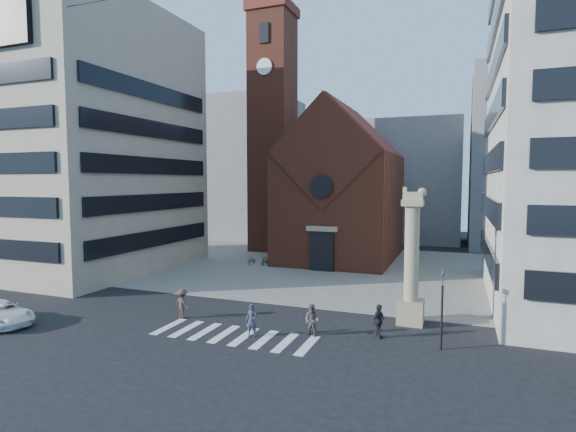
% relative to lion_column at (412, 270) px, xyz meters
% --- Properties ---
extents(ground, '(120.00, 120.00, 0.00)m').
position_rel_lion_column_xyz_m(ground, '(-10.01, -3.00, -3.46)').
color(ground, black).
rests_on(ground, ground).
extents(piazza, '(46.00, 30.00, 0.05)m').
position_rel_lion_column_xyz_m(piazza, '(-10.01, 16.00, -3.43)').
color(piazza, gray).
rests_on(piazza, ground).
extents(zebra_crossing, '(10.20, 3.20, 0.01)m').
position_rel_lion_column_xyz_m(zebra_crossing, '(-9.46, -6.00, -3.45)').
color(zebra_crossing, white).
rests_on(zebra_crossing, ground).
extents(church, '(12.00, 16.65, 18.00)m').
position_rel_lion_column_xyz_m(church, '(-10.01, 22.04, 4.53)').
color(church, brown).
rests_on(church, ground).
extents(campanile, '(5.50, 5.50, 31.20)m').
position_rel_lion_column_xyz_m(campanile, '(-20.01, 25.00, 12.28)').
color(campanile, brown).
rests_on(campanile, ground).
extents(building_left, '(18.00, 20.00, 26.00)m').
position_rel_lion_column_xyz_m(building_left, '(-34.01, 7.00, 9.54)').
color(building_left, tan).
rests_on(building_left, ground).
extents(bg_block_left, '(16.00, 14.00, 22.00)m').
position_rel_lion_column_xyz_m(bg_block_left, '(-30.01, 37.00, 7.54)').
color(bg_block_left, gray).
rests_on(bg_block_left, ground).
extents(bg_block_mid, '(14.00, 12.00, 18.00)m').
position_rel_lion_column_xyz_m(bg_block_mid, '(-4.01, 42.00, 5.54)').
color(bg_block_mid, gray).
rests_on(bg_block_mid, ground).
extents(bg_block_right, '(16.00, 14.00, 24.00)m').
position_rel_lion_column_xyz_m(bg_block_right, '(11.99, 39.00, 8.54)').
color(bg_block_right, gray).
rests_on(bg_block_right, ground).
extents(lion_column, '(1.63, 1.60, 8.68)m').
position_rel_lion_column_xyz_m(lion_column, '(0.00, 0.00, 0.00)').
color(lion_column, gray).
rests_on(lion_column, ground).
extents(traffic_light, '(0.13, 0.16, 4.30)m').
position_rel_lion_column_xyz_m(traffic_light, '(1.99, -4.00, -1.17)').
color(traffic_light, black).
rests_on(traffic_light, ground).
extents(pedestrian_0, '(0.73, 0.50, 1.91)m').
position_rel_lion_column_xyz_m(pedestrian_0, '(-8.39, -5.78, -2.50)').
color(pedestrian_0, '#313043').
rests_on(pedestrian_0, ground).
extents(pedestrian_1, '(1.07, 0.93, 1.88)m').
position_rel_lion_column_xyz_m(pedestrian_1, '(-5.14, -4.47, -2.51)').
color(pedestrian_1, '#5E514B').
rests_on(pedestrian_1, ground).
extents(pedestrian_2, '(0.88, 1.25, 1.97)m').
position_rel_lion_column_xyz_m(pedestrian_2, '(-1.47, -3.37, -2.47)').
color(pedestrian_2, '#23232A').
rests_on(pedestrian_2, ground).
extents(pedestrian_3, '(1.42, 1.11, 1.93)m').
position_rel_lion_column_xyz_m(pedestrian_3, '(-14.22, -4.18, -2.49)').
color(pedestrian_3, '#43332D').
rests_on(pedestrian_3, ground).
extents(scooter_0, '(0.67, 1.57, 0.80)m').
position_rel_lion_column_xyz_m(scooter_0, '(-18.21, 14.71, -3.01)').
color(scooter_0, black).
rests_on(scooter_0, piazza).
extents(scooter_1, '(0.56, 1.52, 0.89)m').
position_rel_lion_column_xyz_m(scooter_1, '(-16.63, 14.71, -2.96)').
color(scooter_1, black).
rests_on(scooter_1, piazza).
extents(scooter_2, '(0.67, 1.57, 0.80)m').
position_rel_lion_column_xyz_m(scooter_2, '(-15.06, 14.71, -3.01)').
color(scooter_2, black).
rests_on(scooter_2, piazza).
extents(scooter_3, '(0.56, 1.52, 0.89)m').
position_rel_lion_column_xyz_m(scooter_3, '(-13.49, 14.71, -2.96)').
color(scooter_3, black).
rests_on(scooter_3, piazza).
extents(scooter_4, '(0.67, 1.57, 0.80)m').
position_rel_lion_column_xyz_m(scooter_4, '(-11.92, 14.71, -3.01)').
color(scooter_4, black).
rests_on(scooter_4, piazza).
extents(scooter_5, '(0.56, 1.52, 0.89)m').
position_rel_lion_column_xyz_m(scooter_5, '(-10.34, 14.71, -2.96)').
color(scooter_5, black).
rests_on(scooter_5, piazza).
extents(scooter_6, '(0.67, 1.57, 0.80)m').
position_rel_lion_column_xyz_m(scooter_6, '(-8.77, 14.71, -3.01)').
color(scooter_6, black).
rests_on(scooter_6, piazza).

